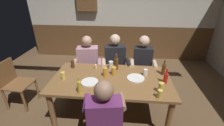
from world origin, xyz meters
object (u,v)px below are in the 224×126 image
dining_table (111,84)px  bottle_3 (116,63)px  pint_glass_2 (114,71)px  pint_glass_6 (63,76)px  person_0 (88,62)px  pint_glass_0 (145,72)px  pint_glass_4 (161,88)px  pint_glass_5 (105,72)px  pint_glass_7 (111,65)px  table_candle (96,67)px  person_1 (115,63)px  pint_glass_3 (73,64)px  bottle_2 (79,87)px  person_3 (105,117)px  plate_1 (90,82)px  bottle_1 (166,78)px  chair_empty_near_left (14,82)px  bottle_0 (164,69)px  plate_0 (136,78)px  pint_glass_1 (160,94)px  person_2 (142,64)px

dining_table → bottle_3: bottle_3 is taller
pint_glass_2 → pint_glass_6: bearing=-165.7°
person_0 → pint_glass_6: person_0 is taller
pint_glass_0 → pint_glass_2: bearing=-177.1°
pint_glass_2 → pint_glass_4: pint_glass_4 is taller
dining_table → pint_glass_5: pint_glass_5 is taller
pint_glass_7 → table_candle: bearing=-172.3°
pint_glass_0 → pint_glass_5: size_ratio=0.72×
bottle_3 → pint_glass_4: 0.88m
person_1 → pint_glass_3: (-0.72, -0.41, 0.14)m
pint_glass_2 → pint_glass_7: pint_glass_2 is taller
pint_glass_5 → pint_glass_6: bearing=-167.9°
table_candle → pint_glass_6: pint_glass_6 is taller
bottle_2 → pint_glass_2: bottle_2 is taller
pint_glass_6 → pint_glass_7: pint_glass_7 is taller
person_3 → bottle_3: person_3 is taller
plate_1 → bottle_1: (1.12, 0.08, 0.08)m
pint_glass_4 → pint_glass_6: pint_glass_4 is taller
bottle_3 → chair_empty_near_left: bearing=-174.9°
pint_glass_7 → bottle_1: bearing=-24.7°
bottle_1 → pint_glass_4: bearing=-115.1°
pint_glass_7 → chair_empty_near_left: bearing=-173.9°
person_1 → plate_1: size_ratio=4.86×
table_candle → pint_glass_4: pint_glass_4 is taller
table_candle → pint_glass_0: 0.85m
table_candle → pint_glass_3: 0.41m
dining_table → person_0: bearing=127.3°
bottle_0 → pint_glass_5: bearing=-171.1°
dining_table → bottle_2: bearing=-133.4°
pint_glass_0 → pint_glass_4: pint_glass_4 is taller
person_0 → plate_1: (0.23, -0.85, 0.10)m
dining_table → plate_0: 0.39m
bottle_0 → pint_glass_1: (-0.17, -0.61, -0.04)m
plate_0 → bottle_2: bearing=-150.2°
person_0 → pint_glass_6: (-0.19, -0.79, 0.15)m
person_1 → pint_glass_2: (0.02, -0.59, 0.14)m
table_candle → pint_glass_7: 0.26m
pint_glass_1 → pint_glass_4: bearing=73.0°
dining_table → pint_glass_4: bearing=-22.8°
dining_table → person_1: 0.71m
person_2 → plate_0: (-0.17, -0.68, 0.09)m
pint_glass_1 → pint_glass_3: bearing=152.5°
bottle_2 → dining_table: bearing=46.6°
person_2 → bottle_2: 1.46m
bottle_0 → bottle_3: bearing=172.2°
bottle_1 → person_0: bearing=150.3°
person_0 → pint_glass_7: bearing=135.2°
person_0 → bottle_2: bearing=90.4°
dining_table → plate_1: size_ratio=7.26×
plate_0 → bottle_1: bottle_1 is taller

